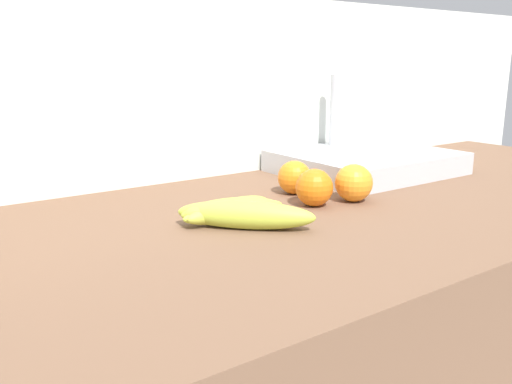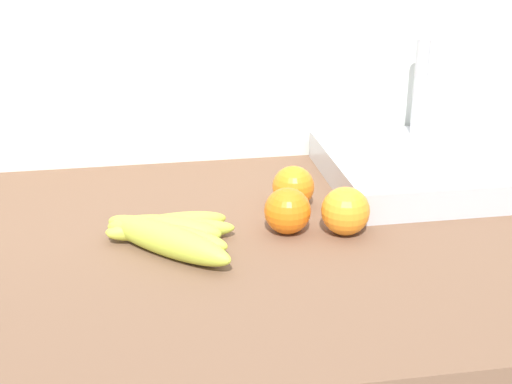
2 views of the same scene
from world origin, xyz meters
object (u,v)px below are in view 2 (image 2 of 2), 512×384
object	(u,v)px
banana_bunch	(167,234)
orange_center	(290,211)
sink_basin	(438,166)
orange_right	(293,187)
orange_far_right	(345,211)

from	to	relation	value
banana_bunch	orange_center	world-z (taller)	orange_center
banana_bunch	sink_basin	world-z (taller)	sink_basin
orange_center	orange_right	bearing A→B (deg)	74.77
orange_far_right	orange_center	bearing A→B (deg)	168.00
banana_bunch	sink_basin	bearing A→B (deg)	20.51
orange_right	sink_basin	bearing A→B (deg)	14.17
orange_far_right	banana_bunch	bearing A→B (deg)	-179.78
banana_bunch	orange_right	bearing A→B (deg)	28.12
banana_bunch	sink_basin	size ratio (longest dim) A/B	0.51
orange_far_right	orange_center	world-z (taller)	orange_far_right
orange_far_right	orange_center	distance (m)	0.08
banana_bunch	orange_far_right	size ratio (longest dim) A/B	2.74
orange_center	sink_basin	distance (m)	0.33
orange_far_right	orange_center	size ratio (longest dim) A/B	1.04
banana_bunch	orange_center	xyz separation A→B (m)	(0.18, 0.02, 0.01)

